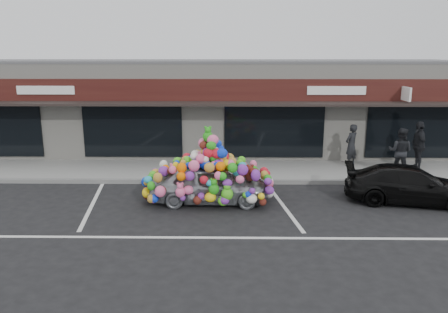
{
  "coord_description": "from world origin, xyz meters",
  "views": [
    {
      "loc": [
        1.13,
        -12.77,
        4.66
      ],
      "look_at": [
        0.94,
        1.4,
        1.28
      ],
      "focal_mm": 35.0,
      "sensor_mm": 36.0,
      "label": 1
    }
  ],
  "objects_px": {
    "black_sedan": "(410,185)",
    "pedestrian_b": "(400,151)",
    "toy_car": "(208,178)",
    "pedestrian_a": "(351,145)",
    "pedestrian_c": "(418,145)"
  },
  "relations": [
    {
      "from": "toy_car",
      "to": "pedestrian_a",
      "type": "bearing_deg",
      "value": -52.8
    },
    {
      "from": "toy_car",
      "to": "black_sedan",
      "type": "bearing_deg",
      "value": -88.53
    },
    {
      "from": "pedestrian_b",
      "to": "pedestrian_a",
      "type": "bearing_deg",
      "value": -7.65
    },
    {
      "from": "toy_car",
      "to": "black_sedan",
      "type": "distance_m",
      "value": 6.41
    },
    {
      "from": "pedestrian_a",
      "to": "pedestrian_c",
      "type": "height_order",
      "value": "pedestrian_c"
    },
    {
      "from": "pedestrian_a",
      "to": "pedestrian_b",
      "type": "relative_size",
      "value": 0.96
    },
    {
      "from": "black_sedan",
      "to": "pedestrian_c",
      "type": "bearing_deg",
      "value": -14.22
    },
    {
      "from": "pedestrian_a",
      "to": "pedestrian_b",
      "type": "bearing_deg",
      "value": 99.46
    },
    {
      "from": "toy_car",
      "to": "black_sedan",
      "type": "height_order",
      "value": "toy_car"
    },
    {
      "from": "toy_car",
      "to": "pedestrian_b",
      "type": "xyz_separation_m",
      "value": [
        7.09,
        2.86,
        0.25
      ]
    },
    {
      "from": "pedestrian_a",
      "to": "pedestrian_b",
      "type": "distance_m",
      "value": 1.96
    },
    {
      "from": "black_sedan",
      "to": "pedestrian_b",
      "type": "height_order",
      "value": "pedestrian_b"
    },
    {
      "from": "toy_car",
      "to": "pedestrian_c",
      "type": "height_order",
      "value": "toy_car"
    },
    {
      "from": "toy_car",
      "to": "black_sedan",
      "type": "xyz_separation_m",
      "value": [
        6.4,
        0.08,
        -0.21
      ]
    },
    {
      "from": "pedestrian_a",
      "to": "toy_car",
      "type": "bearing_deg",
      "value": -3.44
    }
  ]
}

